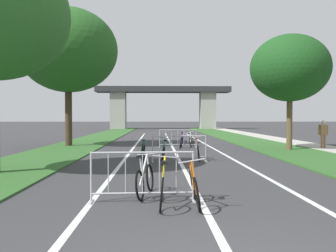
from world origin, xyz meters
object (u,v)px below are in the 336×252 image
bicycle_green_2 (143,151)px  pedestrian_waiting (323,132)px  crowd_barrier_second (179,149)px  bicycle_red_0 (198,151)px  bicycle_white_7 (145,180)px  bicycle_silver_1 (191,141)px  tree_right_cypress_far (290,68)px  tree_left_oak_near (68,51)px  crowd_barrier_third (178,139)px  crowd_barrier_nearest (143,177)px  bicycle_yellow_6 (162,187)px  bicycle_teal_4 (163,153)px  bicycle_purple_3 (181,142)px  bicycle_orange_5 (194,187)px

bicycle_green_2 → pedestrian_waiting: pedestrian_waiting is taller
crowd_barrier_second → bicycle_red_0: (0.82, 0.55, -0.15)m
bicycle_white_7 → bicycle_silver_1: bearing=91.0°
bicycle_red_0 → tree_right_cypress_far: bearing=45.2°
tree_left_oak_near → tree_right_cypress_far: bearing=-13.9°
crowd_barrier_third → bicycle_silver_1: bearing=32.0°
tree_right_cypress_far → crowd_barrier_nearest: 14.37m
crowd_barrier_third → tree_right_cypress_far: bearing=-18.8°
crowd_barrier_nearest → bicycle_white_7: 0.59m
bicycle_green_2 → pedestrian_waiting: 11.14m
bicycle_yellow_6 → pedestrian_waiting: bearing=56.6°
bicycle_red_0 → pedestrian_waiting: bearing=40.3°
tree_left_oak_near → bicycle_teal_4: size_ratio=4.74×
crowd_barrier_third → bicycle_purple_3: bearing=-74.1°
crowd_barrier_nearest → bicycle_teal_4: crowd_barrier_nearest is taller
tree_right_cypress_far → bicycle_purple_3: size_ratio=3.72×
bicycle_red_0 → bicycle_purple_3: 5.70m
bicycle_purple_3 → crowd_barrier_third: bearing=113.9°
tree_right_cypress_far → bicycle_green_2: size_ratio=3.73×
crowd_barrier_second → crowd_barrier_third: (0.33, 6.85, 0.00)m
bicycle_green_2 → crowd_barrier_third: bearing=-111.4°
crowd_barrier_nearest → bicycle_red_0: crowd_barrier_nearest is taller
bicycle_red_0 → bicycle_yellow_6: (-1.60, -7.84, 0.01)m
bicycle_green_2 → tree_left_oak_near: bearing=-63.5°
crowd_barrier_third → bicycle_white_7: (-1.48, -13.14, -0.15)m
tree_left_oak_near → crowd_barrier_nearest: bearing=-71.1°
tree_left_oak_near → bicycle_white_7: (5.11, -14.24, -5.44)m
tree_left_oak_near → crowd_barrier_nearest: tree_left_oak_near is taller
bicycle_red_0 → bicycle_teal_4: size_ratio=0.95×
crowd_barrier_nearest → bicycle_white_7: (0.03, 0.57, -0.15)m
crowd_barrier_second → bicycle_orange_5: (-0.14, -7.24, -0.14)m
bicycle_silver_1 → bicycle_red_0: bearing=-80.6°
bicycle_silver_1 → bicycle_orange_5: bearing=-82.8°
crowd_barrier_third → bicycle_orange_5: (-0.47, -14.10, -0.14)m
crowd_barrier_second → bicycle_teal_4: (-0.64, -0.50, -0.13)m
bicycle_silver_1 → bicycle_yellow_6: size_ratio=0.99×
tree_right_cypress_far → crowd_barrier_third: 7.29m
bicycle_silver_1 → bicycle_green_2: (-2.62, -6.97, 0.03)m
bicycle_yellow_6 → tree_left_oak_near: bearing=111.7°
bicycle_white_7 → pedestrian_waiting: bearing=62.0°
crowd_barrier_nearest → tree_left_oak_near: bearing=108.9°
crowd_barrier_second → bicycle_yellow_6: bearing=-96.1°
bicycle_silver_1 → bicycle_purple_3: (-0.66, -1.13, 0.02)m
bicycle_white_7 → crowd_barrier_nearest: bearing=-82.5°
pedestrian_waiting → bicycle_silver_1: bearing=-18.3°
bicycle_yellow_6 → tree_right_cypress_far: bearing=62.1°
bicycle_green_2 → bicycle_purple_3: 6.16m
tree_left_oak_near → crowd_barrier_third: 8.52m
bicycle_red_0 → bicycle_orange_5: (-0.96, -7.80, 0.01)m
bicycle_white_7 → tree_right_cypress_far: bearing=67.3°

